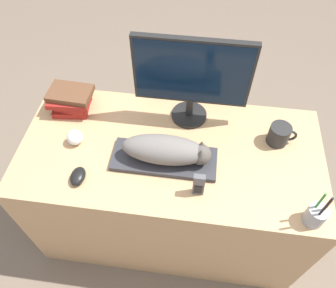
{
  "coord_description": "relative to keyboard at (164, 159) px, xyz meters",
  "views": [
    {
      "loc": [
        0.11,
        -0.56,
        2.02
      ],
      "look_at": [
        -0.01,
        0.33,
        0.84
      ],
      "focal_mm": 35.0,
      "sensor_mm": 36.0,
      "label": 1
    }
  ],
  "objects": [
    {
      "name": "desk",
      "position": [
        0.02,
        0.07,
        -0.4
      ],
      "size": [
        1.43,
        0.69,
        0.78
      ],
      "color": "tan",
      "rests_on": "ground_plane"
    },
    {
      "name": "keyboard",
      "position": [
        0.0,
        0.0,
        0.0
      ],
      "size": [
        0.48,
        0.18,
        0.02
      ],
      "color": "#2D2D33",
      "rests_on": "desk"
    },
    {
      "name": "computer_mouse",
      "position": [
        -0.36,
        -0.15,
        0.01
      ],
      "size": [
        0.06,
        0.1,
        0.04
      ],
      "color": "black",
      "rests_on": "desk"
    },
    {
      "name": "phone",
      "position": [
        0.16,
        -0.14,
        0.05
      ],
      "size": [
        0.05,
        0.03,
        0.13
      ],
      "color": "#4C4C51",
      "rests_on": "desk"
    },
    {
      "name": "pen_cup",
      "position": [
        0.63,
        -0.21,
        0.04
      ],
      "size": [
        0.08,
        0.08,
        0.22
      ],
      "color": "#939399",
      "rests_on": "desk"
    },
    {
      "name": "coffee_mug",
      "position": [
        0.52,
        0.18,
        0.04
      ],
      "size": [
        0.13,
        0.1,
        0.1
      ],
      "color": "black",
      "rests_on": "desk"
    },
    {
      "name": "monitor",
      "position": [
        0.09,
        0.29,
        0.25
      ],
      "size": [
        0.53,
        0.18,
        0.46
      ],
      "color": "black",
      "rests_on": "desk"
    },
    {
      "name": "ground_plane",
      "position": [
        0.02,
        -0.28,
        -0.79
      ],
      "size": [
        12.0,
        12.0,
        0.0
      ],
      "primitive_type": "plane",
      "color": "#6B5B4C"
    },
    {
      "name": "book_stack",
      "position": [
        -0.51,
        0.26,
        0.05
      ],
      "size": [
        0.22,
        0.17,
        0.12
      ],
      "color": "maroon",
      "rests_on": "desk"
    },
    {
      "name": "baseball",
      "position": [
        -0.43,
        0.05,
        0.03
      ],
      "size": [
        0.07,
        0.07,
        0.07
      ],
      "color": "silver",
      "rests_on": "desk"
    },
    {
      "name": "cat",
      "position": [
        0.02,
        0.0,
        0.07
      ],
      "size": [
        0.4,
        0.14,
        0.12
      ],
      "color": "#66605B",
      "rests_on": "keyboard"
    }
  ]
}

